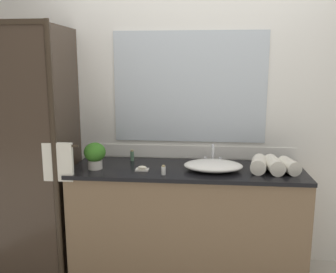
{
  "coord_description": "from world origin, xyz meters",
  "views": [
    {
      "loc": [
        0.12,
        -2.77,
        1.7
      ],
      "look_at": [
        -0.15,
        0.0,
        1.15
      ],
      "focal_mm": 39.43,
      "sensor_mm": 36.0,
      "label": 1
    }
  ],
  "objects_px": {
    "faucet": "(213,158)",
    "soap_dish": "(142,169)",
    "amenity_bottle_conditioner": "(164,170)",
    "rolled_towel_middle": "(274,165)",
    "potted_plant": "(95,154)",
    "rolled_towel_near_edge": "(289,166)",
    "rolled_towel_far_edge": "(259,164)",
    "amenity_bottle_body_wash": "(132,156)",
    "sink_basin": "(213,166)"
  },
  "relations": [
    {
      "from": "rolled_towel_near_edge",
      "to": "rolled_towel_far_edge",
      "type": "distance_m",
      "value": 0.22
    },
    {
      "from": "potted_plant",
      "to": "faucet",
      "type": "bearing_deg",
      "value": 13.28
    },
    {
      "from": "amenity_bottle_conditioner",
      "to": "rolled_towel_near_edge",
      "type": "distance_m",
      "value": 0.94
    },
    {
      "from": "faucet",
      "to": "potted_plant",
      "type": "distance_m",
      "value": 0.94
    },
    {
      "from": "rolled_towel_near_edge",
      "to": "rolled_towel_middle",
      "type": "xyz_separation_m",
      "value": [
        -0.11,
        0.0,
        0.0
      ]
    },
    {
      "from": "amenity_bottle_body_wash",
      "to": "amenity_bottle_conditioner",
      "type": "bearing_deg",
      "value": -50.51
    },
    {
      "from": "amenity_bottle_body_wash",
      "to": "rolled_towel_middle",
      "type": "height_order",
      "value": "rolled_towel_middle"
    },
    {
      "from": "faucet",
      "to": "rolled_towel_middle",
      "type": "distance_m",
      "value": 0.48
    },
    {
      "from": "amenity_bottle_conditioner",
      "to": "rolled_towel_middle",
      "type": "height_order",
      "value": "rolled_towel_middle"
    },
    {
      "from": "amenity_bottle_body_wash",
      "to": "rolled_towel_far_edge",
      "type": "distance_m",
      "value": 1.03
    },
    {
      "from": "potted_plant",
      "to": "rolled_towel_far_edge",
      "type": "height_order",
      "value": "potted_plant"
    },
    {
      "from": "potted_plant",
      "to": "amenity_bottle_conditioner",
      "type": "xyz_separation_m",
      "value": [
        0.54,
        -0.1,
        -0.08
      ]
    },
    {
      "from": "soap_dish",
      "to": "rolled_towel_far_edge",
      "type": "distance_m",
      "value": 0.88
    },
    {
      "from": "amenity_bottle_conditioner",
      "to": "rolled_towel_far_edge",
      "type": "relative_size",
      "value": 0.32
    },
    {
      "from": "potted_plant",
      "to": "rolled_towel_far_edge",
      "type": "xyz_separation_m",
      "value": [
        1.25,
        0.04,
        -0.06
      ]
    },
    {
      "from": "potted_plant",
      "to": "rolled_towel_near_edge",
      "type": "relative_size",
      "value": 1.04
    },
    {
      "from": "amenity_bottle_conditioner",
      "to": "potted_plant",
      "type": "bearing_deg",
      "value": 169.14
    },
    {
      "from": "rolled_towel_near_edge",
      "to": "amenity_bottle_body_wash",
      "type": "bearing_deg",
      "value": 169.31
    },
    {
      "from": "faucet",
      "to": "rolled_towel_middle",
      "type": "bearing_deg",
      "value": -21.76
    },
    {
      "from": "faucet",
      "to": "rolled_towel_middle",
      "type": "xyz_separation_m",
      "value": [
        0.45,
        -0.18,
        0.0
      ]
    },
    {
      "from": "sink_basin",
      "to": "soap_dish",
      "type": "distance_m",
      "value": 0.54
    },
    {
      "from": "soap_dish",
      "to": "amenity_bottle_conditioner",
      "type": "distance_m",
      "value": 0.2
    },
    {
      "from": "amenity_bottle_conditioner",
      "to": "rolled_towel_middle",
      "type": "relative_size",
      "value": 0.3
    },
    {
      "from": "faucet",
      "to": "rolled_towel_far_edge",
      "type": "height_order",
      "value": "faucet"
    },
    {
      "from": "sink_basin",
      "to": "amenity_bottle_conditioner",
      "type": "distance_m",
      "value": 0.39
    },
    {
      "from": "potted_plant",
      "to": "soap_dish",
      "type": "distance_m",
      "value": 0.38
    },
    {
      "from": "faucet",
      "to": "rolled_towel_near_edge",
      "type": "height_order",
      "value": "faucet"
    },
    {
      "from": "rolled_towel_middle",
      "to": "amenity_bottle_conditioner",
      "type": "bearing_deg",
      "value": -170.32
    },
    {
      "from": "potted_plant",
      "to": "rolled_towel_middle",
      "type": "relative_size",
      "value": 0.87
    },
    {
      "from": "amenity_bottle_body_wash",
      "to": "soap_dish",
      "type": "bearing_deg",
      "value": -64.68
    },
    {
      "from": "rolled_towel_near_edge",
      "to": "rolled_towel_far_edge",
      "type": "height_order",
      "value": "rolled_towel_far_edge"
    },
    {
      "from": "faucet",
      "to": "rolled_towel_near_edge",
      "type": "relative_size",
      "value": 0.86
    },
    {
      "from": "sink_basin",
      "to": "rolled_towel_middle",
      "type": "relative_size",
      "value": 1.89
    },
    {
      "from": "rolled_towel_far_edge",
      "to": "sink_basin",
      "type": "bearing_deg",
      "value": 179.48
    },
    {
      "from": "soap_dish",
      "to": "rolled_towel_middle",
      "type": "height_order",
      "value": "rolled_towel_middle"
    },
    {
      "from": "sink_basin",
      "to": "soap_dish",
      "type": "bearing_deg",
      "value": -174.1
    },
    {
      "from": "sink_basin",
      "to": "amenity_bottle_body_wash",
      "type": "height_order",
      "value": "amenity_bottle_body_wash"
    },
    {
      "from": "soap_dish",
      "to": "rolled_towel_middle",
      "type": "xyz_separation_m",
      "value": [
        0.99,
        0.05,
        0.04
      ]
    },
    {
      "from": "sink_basin",
      "to": "soap_dish",
      "type": "height_order",
      "value": "sink_basin"
    },
    {
      "from": "faucet",
      "to": "soap_dish",
      "type": "relative_size",
      "value": 1.7
    },
    {
      "from": "soap_dish",
      "to": "rolled_towel_near_edge",
      "type": "xyz_separation_m",
      "value": [
        1.1,
        0.04,
        0.04
      ]
    },
    {
      "from": "sink_basin",
      "to": "amenity_bottle_conditioner",
      "type": "height_order",
      "value": "sink_basin"
    },
    {
      "from": "sink_basin",
      "to": "potted_plant",
      "type": "height_order",
      "value": "potted_plant"
    },
    {
      "from": "faucet",
      "to": "soap_dish",
      "type": "height_order",
      "value": "faucet"
    },
    {
      "from": "sink_basin",
      "to": "amenity_bottle_body_wash",
      "type": "relative_size",
      "value": 4.84
    },
    {
      "from": "amenity_bottle_conditioner",
      "to": "amenity_bottle_body_wash",
      "type": "relative_size",
      "value": 0.78
    },
    {
      "from": "potted_plant",
      "to": "rolled_towel_near_edge",
      "type": "height_order",
      "value": "potted_plant"
    },
    {
      "from": "rolled_towel_near_edge",
      "to": "rolled_towel_far_edge",
      "type": "relative_size",
      "value": 0.89
    },
    {
      "from": "amenity_bottle_conditioner",
      "to": "sink_basin",
      "type": "bearing_deg",
      "value": 22.31
    },
    {
      "from": "faucet",
      "to": "rolled_towel_far_edge",
      "type": "relative_size",
      "value": 0.76
    }
  ]
}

